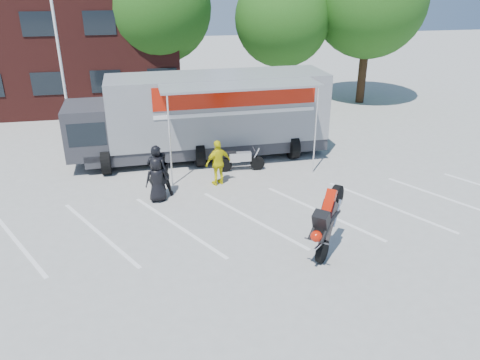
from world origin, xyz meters
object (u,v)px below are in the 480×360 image
object	(u,v)px
flagpole	(62,31)
spectator_hivis	(218,163)
transporter_truck	(208,156)
spectator_leather_a	(157,179)
tree_right	(370,1)
spectator_leather_c	(161,174)
parked_motorcycle	(241,171)
tree_left	(157,8)
tree_mid	(282,19)
spectator_leather_b	(157,172)
stunt_bike_rider	(330,249)

from	to	relation	value
flagpole	spectator_hivis	xyz separation A→B (m)	(5.81, -6.08, -4.18)
flagpole	transporter_truck	xyz separation A→B (m)	(5.80, -3.03, -5.05)
flagpole	spectator_leather_a	size ratio (longest dim) A/B	4.94
tree_right	spectator_leather_c	world-z (taller)	tree_right
spectator_hivis	parked_motorcycle	bearing A→B (deg)	-154.39
spectator_leather_c	spectator_hivis	world-z (taller)	spectator_hivis
tree_left	parked_motorcycle	world-z (taller)	tree_left
transporter_truck	tree_right	bearing A→B (deg)	33.89
tree_right	spectator_hivis	world-z (taller)	tree_right
tree_mid	flagpole	bearing A→B (deg)	-156.03
tree_mid	spectator_leather_c	xyz separation A→B (m)	(-7.56, -11.66, -4.12)
tree_right	parked_motorcycle	size ratio (longest dim) A/B	4.70
tree_mid	spectator_hivis	size ratio (longest dim) A/B	4.41
flagpole	parked_motorcycle	distance (m)	9.88
spectator_leather_a	spectator_leather_c	distance (m)	0.43
parked_motorcycle	spectator_hivis	world-z (taller)	spectator_hivis
tree_left	spectator_hivis	distance (m)	13.05
tree_left	transporter_truck	bearing A→B (deg)	-80.25
spectator_leather_b	tree_left	bearing A→B (deg)	-69.90
tree_mid	spectator_leather_b	distance (m)	14.70
tree_right	parked_motorcycle	bearing A→B (deg)	-134.68
parked_motorcycle	spectator_leather_a	bearing A→B (deg)	124.50
spectator_leather_c	spectator_hivis	distance (m)	2.20
transporter_truck	spectator_hivis	xyz separation A→B (m)	(0.01, -3.05, 0.87)
transporter_truck	spectator_leather_b	size ratio (longest dim) A/B	5.57
tree_mid	stunt_bike_rider	distance (m)	17.22
tree_right	spectator_hivis	size ratio (longest dim) A/B	5.24
tree_left	tree_mid	distance (m)	7.10
flagpole	stunt_bike_rider	size ratio (longest dim) A/B	3.63
spectator_leather_c	tree_right	bearing A→B (deg)	-154.31
spectator_leather_c	parked_motorcycle	bearing A→B (deg)	-167.91
tree_right	spectator_hivis	bearing A→B (deg)	-134.62
flagpole	spectator_leather_c	xyz separation A→B (m)	(3.68, -6.66, -4.23)
transporter_truck	spectator_hivis	size ratio (longest dim) A/B	6.37
tree_left	spectator_leather_a	world-z (taller)	tree_left
tree_right	spectator_leather_b	world-z (taller)	tree_right
tree_left	tree_mid	xyz separation A→B (m)	(7.00, -1.00, -0.62)
spectator_leather_a	spectator_leather_b	distance (m)	0.26
tree_mid	stunt_bike_rider	bearing A→B (deg)	-100.32
tree_right	spectator_leather_a	size ratio (longest dim) A/B	5.64
transporter_truck	spectator_leather_c	size ratio (longest dim) A/B	6.73
spectator_leather_a	spectator_hivis	xyz separation A→B (m)	(2.29, 0.98, 0.06)
tree_left	stunt_bike_rider	size ratio (longest dim) A/B	3.92
flagpole	spectator_leather_c	world-z (taller)	flagpole
tree_left	spectator_leather_c	world-z (taller)	tree_left
parked_motorcycle	tree_mid	bearing A→B (deg)	-21.10
tree_left	spectator_leather_a	bearing A→B (deg)	-93.18
parked_motorcycle	spectator_leather_c	size ratio (longest dim) A/B	1.18
transporter_truck	parked_motorcycle	world-z (taller)	transporter_truck
parked_motorcycle	spectator_leather_a	distance (m)	4.07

